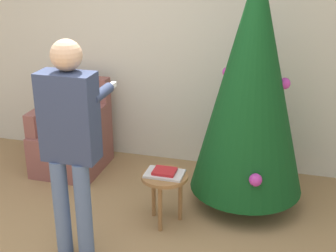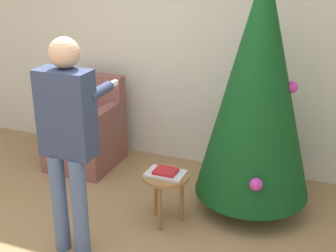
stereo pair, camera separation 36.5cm
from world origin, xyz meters
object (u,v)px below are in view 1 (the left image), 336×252
at_px(armchair, 73,137).
at_px(person_standing, 70,135).
at_px(side_stool, 165,183).
at_px(christmas_tree, 252,81).

xyz_separation_m(armchair, person_standing, (0.71, -1.36, 0.66)).
distance_m(armchair, side_stool, 1.45).
bearing_deg(person_standing, christmas_tree, 43.46).
bearing_deg(christmas_tree, armchair, 171.72).
relative_size(christmas_tree, armchair, 2.31).
distance_m(christmas_tree, side_stool, 1.13).
xyz_separation_m(christmas_tree, armchair, (-1.86, 0.27, -0.84)).
relative_size(armchair, side_stool, 2.06).
bearing_deg(armchair, side_stool, -32.06).
bearing_deg(side_stool, christmas_tree, 38.69).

